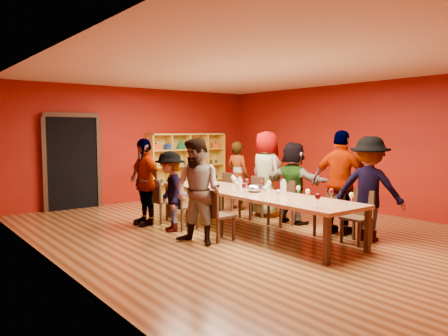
{
  "coord_description": "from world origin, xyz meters",
  "views": [
    {
      "loc": [
        -5.33,
        -6.02,
        1.9
      ],
      "look_at": [
        -0.07,
        0.72,
        1.15
      ],
      "focal_mm": 35.0,
      "sensor_mm": 36.0,
      "label": 1
    }
  ],
  "objects_px": {
    "person_left_3": "(170,191)",
    "chair_person_right_2": "(284,200)",
    "tasting_table": "(251,195)",
    "person_right_1": "(341,183)",
    "chair_person_left_3": "(181,204)",
    "chair_person_right_1": "(332,209)",
    "chair_person_right_3": "(254,195)",
    "wine_bottle": "(198,176)",
    "person_left_2": "(198,192)",
    "chair_person_right_0": "(360,214)",
    "shelving_unit": "(187,162)",
    "chair_person_left_4": "(160,198)",
    "person_left_4": "(144,182)",
    "person_right_0": "(369,189)",
    "person_right_2": "(293,183)",
    "spittoon_bowl": "(255,188)",
    "person_right_3": "(266,174)",
    "chair_person_right_4": "(224,190)",
    "chair_person_left_2": "(216,212)",
    "person_right_4": "(238,176)"
  },
  "relations": [
    {
      "from": "chair_person_left_4",
      "to": "person_left_4",
      "type": "xyz_separation_m",
      "value": [
        -0.36,
        -0.0,
        0.37
      ]
    },
    {
      "from": "shelving_unit",
      "to": "chair_person_left_4",
      "type": "bearing_deg",
      "value": -132.07
    },
    {
      "from": "person_left_2",
      "to": "person_right_1",
      "type": "height_order",
      "value": "person_right_1"
    },
    {
      "from": "chair_person_right_1",
      "to": "spittoon_bowl",
      "type": "xyz_separation_m",
      "value": [
        -0.85,
        1.11,
        0.32
      ]
    },
    {
      "from": "person_right_3",
      "to": "chair_person_left_4",
      "type": "bearing_deg",
      "value": 74.93
    },
    {
      "from": "person_right_0",
      "to": "chair_person_right_4",
      "type": "height_order",
      "value": "person_right_0"
    },
    {
      "from": "person_left_4",
      "to": "chair_person_right_2",
      "type": "relative_size",
      "value": 1.95
    },
    {
      "from": "chair_person_left_4",
      "to": "person_right_4",
      "type": "distance_m",
      "value": 2.25
    },
    {
      "from": "chair_person_right_0",
      "to": "chair_person_left_3",
      "type": "bearing_deg",
      "value": 123.98
    },
    {
      "from": "chair_person_left_3",
      "to": "tasting_table",
      "type": "bearing_deg",
      "value": -46.91
    },
    {
      "from": "person_left_3",
      "to": "chair_person_right_0",
      "type": "relative_size",
      "value": 1.69
    },
    {
      "from": "chair_person_right_4",
      "to": "shelving_unit",
      "type": "bearing_deg",
      "value": 78.34
    },
    {
      "from": "chair_person_left_4",
      "to": "person_right_0",
      "type": "distance_m",
      "value": 4.08
    },
    {
      "from": "chair_person_right_1",
      "to": "chair_person_right_3",
      "type": "distance_m",
      "value": 2.07
    },
    {
      "from": "chair_person_right_0",
      "to": "chair_person_right_2",
      "type": "xyz_separation_m",
      "value": [
        0.0,
        1.77,
        0.0
      ]
    },
    {
      "from": "tasting_table",
      "to": "person_right_1",
      "type": "distance_m",
      "value": 1.66
    },
    {
      "from": "chair_person_right_0",
      "to": "spittoon_bowl",
      "type": "relative_size",
      "value": 3.0
    },
    {
      "from": "person_right_0",
      "to": "chair_person_right_2",
      "type": "distance_m",
      "value": 1.83
    },
    {
      "from": "chair_person_right_3",
      "to": "chair_person_right_4",
      "type": "distance_m",
      "value": 1.03
    },
    {
      "from": "chair_person_left_4",
      "to": "chair_person_right_4",
      "type": "height_order",
      "value": "same"
    },
    {
      "from": "chair_person_left_4",
      "to": "chair_person_right_0",
      "type": "xyz_separation_m",
      "value": [
        1.82,
        -3.49,
        0.0
      ]
    },
    {
      "from": "chair_person_right_0",
      "to": "person_left_2",
      "type": "bearing_deg",
      "value": 144.04
    },
    {
      "from": "person_left_2",
      "to": "tasting_table",
      "type": "bearing_deg",
      "value": 74.58
    },
    {
      "from": "person_left_3",
      "to": "chair_person_right_2",
      "type": "xyz_separation_m",
      "value": [
        2.06,
        -0.93,
        -0.26
      ]
    },
    {
      "from": "tasting_table",
      "to": "spittoon_bowl",
      "type": "bearing_deg",
      "value": -32.9
    },
    {
      "from": "chair_person_left_3",
      "to": "chair_person_right_4",
      "type": "relative_size",
      "value": 1.0
    },
    {
      "from": "chair_person_left_2",
      "to": "person_left_2",
      "type": "height_order",
      "value": "person_left_2"
    },
    {
      "from": "chair_person_right_3",
      "to": "wine_bottle",
      "type": "relative_size",
      "value": 2.59
    },
    {
      "from": "chair_person_right_2",
      "to": "person_left_4",
      "type": "bearing_deg",
      "value": 141.64
    },
    {
      "from": "person_left_2",
      "to": "chair_person_right_2",
      "type": "bearing_deg",
      "value": 73.05
    },
    {
      "from": "person_left_2",
      "to": "spittoon_bowl",
      "type": "xyz_separation_m",
      "value": [
        1.34,
        0.1,
        -0.07
      ]
    },
    {
      "from": "person_right_0",
      "to": "chair_person_right_3",
      "type": "relative_size",
      "value": 2.01
    },
    {
      "from": "person_left_2",
      "to": "person_right_2",
      "type": "distance_m",
      "value": 2.47
    },
    {
      "from": "person_left_3",
      "to": "wine_bottle",
      "type": "distance_m",
      "value": 1.63
    },
    {
      "from": "person_right_4",
      "to": "spittoon_bowl",
      "type": "relative_size",
      "value": 5.45
    },
    {
      "from": "tasting_table",
      "to": "chair_person_right_3",
      "type": "distance_m",
      "value": 1.32
    },
    {
      "from": "chair_person_left_4",
      "to": "person_right_1",
      "type": "relative_size",
      "value": 0.47
    },
    {
      "from": "person_right_4",
      "to": "person_right_1",
      "type": "bearing_deg",
      "value": 164.51
    },
    {
      "from": "tasting_table",
      "to": "person_right_4",
      "type": "distance_m",
      "value": 2.36
    },
    {
      "from": "chair_person_left_4",
      "to": "wine_bottle",
      "type": "xyz_separation_m",
      "value": [
        1.07,
        0.17,
        0.39
      ]
    },
    {
      "from": "person_left_3",
      "to": "person_left_2",
      "type": "bearing_deg",
      "value": 13.96
    },
    {
      "from": "person_left_2",
      "to": "chair_person_right_0",
      "type": "xyz_separation_m",
      "value": [
        2.19,
        -1.59,
        -0.39
      ]
    },
    {
      "from": "chair_person_right_0",
      "to": "spittoon_bowl",
      "type": "bearing_deg",
      "value": 116.71
    },
    {
      "from": "person_left_2",
      "to": "chair_person_right_0",
      "type": "distance_m",
      "value": 2.73
    },
    {
      "from": "tasting_table",
      "to": "person_left_2",
      "type": "distance_m",
      "value": 1.3
    },
    {
      "from": "person_right_0",
      "to": "person_right_4",
      "type": "bearing_deg",
      "value": -24.95
    },
    {
      "from": "chair_person_right_4",
      "to": "chair_person_right_3",
      "type": "bearing_deg",
      "value": -90.0
    },
    {
      "from": "chair_person_left_4",
      "to": "spittoon_bowl",
      "type": "bearing_deg",
      "value": -61.68
    },
    {
      "from": "person_right_1",
      "to": "wine_bottle",
      "type": "distance_m",
      "value": 3.24
    },
    {
      "from": "chair_person_left_2",
      "to": "chair_person_right_3",
      "type": "xyz_separation_m",
      "value": [
        1.82,
        1.07,
        0.0
      ]
    }
  ]
}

